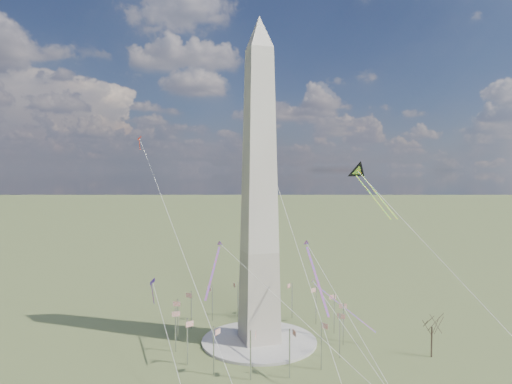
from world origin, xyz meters
name	(u,v)px	position (x,y,z in m)	size (l,w,h in m)	color
ground	(259,342)	(0.00, 0.00, 0.00)	(2000.00, 2000.00, 0.00)	#4A572B
plaza	(259,341)	(0.00, 0.00, 0.40)	(36.00, 36.00, 0.80)	#AFAAA0
washington_monument	(259,189)	(0.00, 0.00, 47.95)	(15.56, 15.56, 100.00)	#BAAB9C
flagpole_ring	(259,319)	(0.00, 0.00, 7.27)	(54.40, 54.40, 13.00)	#B8BCBF
tree_near	(432,325)	(44.08, -25.60, 9.47)	(7.59, 7.59, 13.28)	#45302A
kite_delta_black	(359,174)	(36.30, 2.56, 52.69)	(8.19, 21.84, 18.05)	black
kite_diamond_purple	(153,285)	(-31.95, 7.88, 18.70)	(1.56, 2.64, 8.34)	#3D1B7A
kite_streamer_left	(313,266)	(9.94, -18.46, 27.15)	(5.08, 23.17, 15.98)	red
kite_streamer_mid	(215,263)	(-15.28, -5.86, 27.07)	(9.02, 17.84, 13.11)	red
kite_streamer_right	(334,299)	(23.86, -3.97, 12.86)	(15.73, 16.25, 14.66)	red
kite_small_red	(139,139)	(-34.10, 31.91, 64.75)	(1.29, 2.08, 5.03)	red
kite_small_white	(250,103)	(10.52, 45.49, 81.42)	(1.42, 1.59, 4.35)	white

